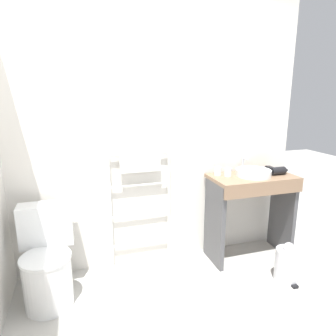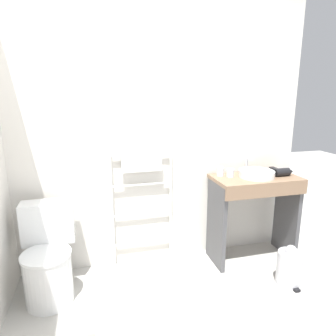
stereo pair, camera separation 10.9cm
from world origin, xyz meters
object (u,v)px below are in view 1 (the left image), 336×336
Objects in this scene: toilet at (47,262)px; towel_radiator at (140,184)px; trash_bin at (287,264)px; cup_near_edge at (228,172)px; hair_dryer at (278,170)px; cup_near_wall at (218,171)px; sink_basin at (253,173)px.

toilet is 1.01m from towel_radiator.
cup_near_edge is at bearing 122.76° from trash_bin.
hair_dryer is (1.34, -0.23, 0.08)m from towel_radiator.
cup_near_wall is at bearing 166.20° from hair_dryer.
cup_near_edge is 0.51m from hair_dryer.
towel_radiator is 14.21× the size of cup_near_edge.
toilet is at bearing -177.81° from hair_dryer.
towel_radiator reaches higher than hair_dryer.
trash_bin is (0.34, -0.53, -0.74)m from cup_near_edge.
hair_dryer reaches higher than sink_basin.
cup_near_edge is (1.67, 0.17, 0.57)m from toilet.
toilet is at bearing -171.88° from cup_near_wall.
sink_basin is at bearing -21.13° from cup_near_wall.
hair_dryer is at bearing -13.80° from cup_near_wall.
hair_dryer is (2.17, 0.08, 0.57)m from toilet.
cup_near_edge is 0.40× the size of hair_dryer.
cup_near_edge is at bearing 170.56° from hair_dryer.
toilet is 2.11× the size of trash_bin.
sink_basin is (1.07, -0.21, 0.08)m from towel_radiator.
sink_basin is at bearing 102.10° from trash_bin.
sink_basin is at bearing 175.75° from hair_dryer.
cup_near_wall reaches higher than toilet.
toilet is 1.99m from sink_basin.
towel_radiator is 1.10m from sink_basin.
sink_basin is 0.92× the size of trash_bin.
towel_radiator is at bearing 20.42° from toilet.
toilet is at bearing -174.26° from cup_near_edge.
hair_dryer is at bearing -9.65° from towel_radiator.
towel_radiator is 0.85m from cup_near_edge.
toilet is 1.77m from cup_near_edge.
cup_near_wall is at bearing -6.36° from towel_radiator.
cup_near_wall is at bearing 158.87° from sink_basin.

